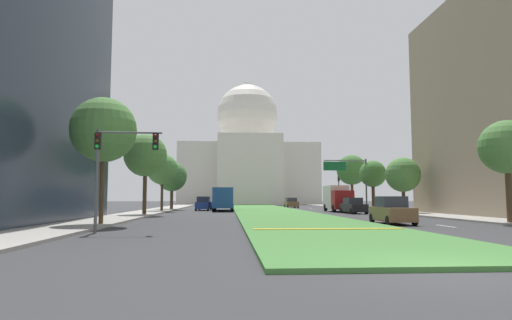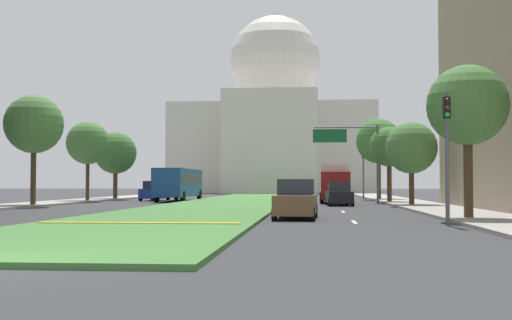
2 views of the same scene
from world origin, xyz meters
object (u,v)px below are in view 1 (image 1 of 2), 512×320
overhead_guide_sign (350,174)px  street_tree_left_mid (146,156)px  city_bus (223,197)px  street_tree_right_distant (352,170)px  sedan_distant (204,204)px  sedan_lead_stopped (392,211)px  street_tree_left_near (104,130)px  street_tree_right_far (373,174)px  street_tree_left_distant (172,177)px  traffic_light_far_right (339,187)px  street_tree_right_near (507,148)px  box_truck_delivery (337,198)px  street_tree_right_mid (403,175)px  sedan_midblock (353,206)px  traffic_light_near_left (114,157)px  capitol_building (247,160)px  sedan_far_horizon (291,203)px  street_tree_left_far (162,169)px

overhead_guide_sign → street_tree_left_mid: 25.16m
city_bus → street_tree_right_distant: bearing=15.3°
sedan_distant → sedan_lead_stopped: bearing=-64.9°
street_tree_left_near → street_tree_right_far: 36.15m
street_tree_left_distant → street_tree_right_distant: size_ratio=0.84×
traffic_light_far_right → street_tree_right_near: street_tree_right_near is taller
street_tree_right_near → sedan_distant: street_tree_right_near is taller
street_tree_right_distant → sedan_distant: (-21.40, -3.75, -4.88)m
street_tree_left_distant → box_truck_delivery: 23.03m
street_tree_right_mid → sedan_midblock: (-5.09, 1.28, -3.35)m
street_tree_right_far → city_bus: (-18.66, 4.33, -2.88)m
traffic_light_near_left → traffic_light_far_right: size_ratio=1.00×
capitol_building → sedan_midblock: 67.63m
sedan_far_horizon → street_tree_left_far: bearing=-135.2°
capitol_building → street_tree_right_near: size_ratio=4.92×
capitol_building → street_tree_left_mid: bearing=-100.6°
overhead_guide_sign → sedan_lead_stopped: bearing=-99.9°
overhead_guide_sign → street_tree_left_near: 33.76m
street_tree_right_mid → traffic_light_near_left: bearing=-136.8°
overhead_guide_sign → street_tree_right_mid: size_ratio=1.08×
traffic_light_far_right → overhead_guide_sign: bearing=-98.3°
street_tree_right_mid → sedan_far_horizon: size_ratio=1.43×
city_bus → street_tree_left_distant: bearing=152.1°
traffic_light_far_right → sedan_distant: size_ratio=1.16×
traffic_light_near_left → sedan_distant: size_ratio=1.16×
traffic_light_near_left → overhead_guide_sign: (20.82, 30.23, 0.85)m
sedan_midblock → sedan_far_horizon: size_ratio=1.05×
capitol_building → street_tree_right_far: (12.93, -59.81, -6.95)m
sedan_lead_stopped → sedan_far_horizon: size_ratio=1.06×
overhead_guide_sign → street_tree_left_distant: size_ratio=0.96×
street_tree_left_far → street_tree_left_distant: street_tree_left_far is taller
traffic_light_near_left → sedan_midblock: bearing=51.4°
overhead_guide_sign → street_tree_left_near: street_tree_left_near is taller
street_tree_left_far → street_tree_left_near: bearing=-89.6°
street_tree_left_mid → sedan_midblock: 22.56m
street_tree_right_far → box_truck_delivery: 5.45m
street_tree_right_near → city_bus: bearing=122.8°
street_tree_right_distant → street_tree_right_far: bearing=-90.6°
capitol_building → street_tree_left_far: (-13.19, -58.92, -6.41)m
sedan_midblock → city_bus: city_bus is taller
overhead_guide_sign → city_bus: bearing=163.2°
capitol_building → sedan_midblock: bearing=-82.7°
sedan_lead_stopped → street_tree_left_distant: bearing=119.8°
street_tree_left_near → street_tree_left_mid: size_ratio=1.02×
traffic_light_near_left → street_tree_right_near: (24.25, 5.28, 1.27)m
overhead_guide_sign → street_tree_right_near: (3.44, -24.95, 0.43)m
street_tree_right_mid → street_tree_left_far: (-26.77, 8.58, 1.03)m
sedan_distant → box_truck_delivery: box_truck_delivery is taller
city_bus → sedan_midblock: bearing=-37.1°
capitol_building → street_tree_left_distant: capitol_building is taller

